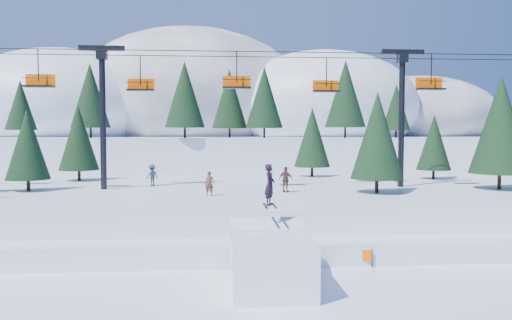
{
  "coord_description": "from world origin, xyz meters",
  "views": [
    {
      "loc": [
        -0.74,
        -18.6,
        6.49
      ],
      "look_at": [
        1.12,
        6.0,
        5.2
      ],
      "focal_mm": 35.0,
      "sensor_mm": 36.0,
      "label": 1
    }
  ],
  "objects": [
    {
      "name": "ground",
      "position": [
        0.0,
        0.0,
        0.0
      ],
      "size": [
        160.0,
        160.0,
        0.0
      ],
      "primitive_type": "plane",
      "color": "white",
      "rests_on": "ground"
    },
    {
      "name": "mid_shelf",
      "position": [
        0.0,
        18.0,
        1.25
      ],
      "size": [
        70.0,
        22.0,
        2.5
      ],
      "primitive_type": "cube",
      "color": "white",
      "rests_on": "ground"
    },
    {
      "name": "berm",
      "position": [
        0.0,
        8.0,
        0.55
      ],
      "size": [
        70.0,
        6.0,
        1.1
      ],
      "primitive_type": "cube",
      "color": "white",
      "rests_on": "ground"
    },
    {
      "name": "mountain_ridge",
      "position": [
        -5.09,
        73.36,
        9.64
      ],
      "size": [
        119.0,
        61.16,
        26.46
      ],
      "color": "white",
      "rests_on": "ground"
    },
    {
      "name": "jump_kicker",
      "position": [
        1.43,
        1.81,
        1.24
      ],
      "size": [
        3.3,
        4.5,
        5.16
      ],
      "color": "white",
      "rests_on": "ground"
    },
    {
      "name": "chairlift",
      "position": [
        0.66,
        18.05,
        9.32
      ],
      "size": [
        46.0,
        3.21,
        10.28
      ],
      "color": "black",
      "rests_on": "mid_shelf"
    },
    {
      "name": "conifer_stand",
      "position": [
        2.63,
        18.97,
        6.85
      ],
      "size": [
        62.6,
        16.76,
        9.17
      ],
      "color": "black",
      "rests_on": "mid_shelf"
    },
    {
      "name": "distant_skiers",
      "position": [
        -2.71,
        16.9,
        3.35
      ],
      "size": [
        30.25,
        9.81,
        1.81
      ],
      "color": "#472C24",
      "rests_on": "mid_shelf"
    },
    {
      "name": "banner_near",
      "position": [
        5.38,
        5.31,
        0.54
      ],
      "size": [
        2.71,
        0.95,
        0.9
      ],
      "color": "black",
      "rests_on": "ground"
    },
    {
      "name": "banner_far",
      "position": [
        12.38,
        6.1,
        0.54
      ],
      "size": [
        2.86,
        0.18,
        0.9
      ],
      "color": "black",
      "rests_on": "ground"
    }
  ]
}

